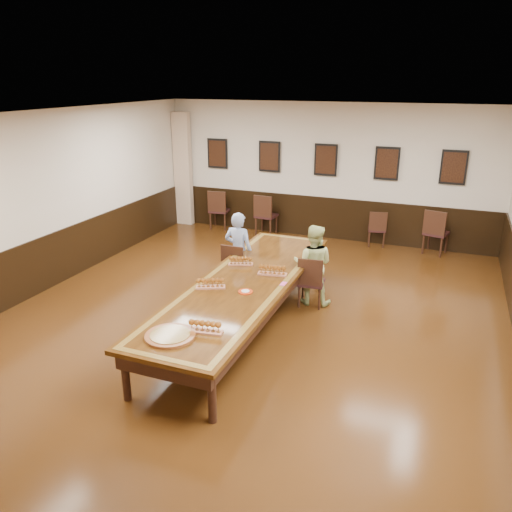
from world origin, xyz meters
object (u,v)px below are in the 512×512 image
at_px(person_man, 239,251).
at_px(person_woman, 313,265).
at_px(spare_chair_c, 377,228).
at_px(spare_chair_a, 220,209).
at_px(spare_chair_b, 266,214).
at_px(conference_table, 244,290).
at_px(carved_platter, 170,336).
at_px(chair_man, 237,266).
at_px(chair_woman, 311,281).
at_px(spare_chair_d, 436,231).

height_order(person_man, person_woman, person_man).
relative_size(spare_chair_c, person_woman, 0.60).
relative_size(spare_chair_a, spare_chair_b, 0.99).
xyz_separation_m(spare_chair_b, person_man, (0.71, -3.37, 0.22)).
relative_size(spare_chair_b, conference_table, 0.20).
xyz_separation_m(spare_chair_a, spare_chair_b, (1.31, -0.06, 0.00)).
xyz_separation_m(spare_chair_c, conference_table, (-1.32, -4.81, 0.19)).
xyz_separation_m(spare_chair_a, person_man, (2.02, -3.42, 0.22)).
height_order(conference_table, carved_platter, carved_platter).
bearing_deg(spare_chair_a, chair_man, 112.42).
height_order(chair_man, chair_woman, chair_man).
xyz_separation_m(spare_chair_b, person_woman, (2.15, -3.50, 0.20)).
bearing_deg(carved_platter, person_woman, 73.83).
bearing_deg(conference_table, chair_woman, 55.25).
xyz_separation_m(chair_woman, carved_platter, (-0.93, -3.07, 0.32)).
distance_m(chair_man, person_woman, 1.46).
relative_size(chair_woman, person_man, 0.62).
relative_size(chair_man, chair_woman, 1.01).
relative_size(chair_woman, spare_chair_c, 1.06).
relative_size(person_man, conference_table, 0.29).
bearing_deg(spare_chair_a, person_man, 113.11).
bearing_deg(spare_chair_d, conference_table, 75.39).
distance_m(spare_chair_b, person_man, 3.45).
xyz_separation_m(spare_chair_b, conference_table, (1.39, -4.71, 0.10)).
bearing_deg(person_woman, chair_man, -7.60).
xyz_separation_m(spare_chair_c, person_woman, (-0.56, -3.59, 0.28)).
distance_m(chair_woman, spare_chair_c, 3.73).
bearing_deg(person_man, spare_chair_c, -120.00).
xyz_separation_m(person_woman, conference_table, (-0.76, -1.21, -0.09)).
bearing_deg(spare_chair_b, spare_chair_a, 0.60).
bearing_deg(spare_chair_c, carved_platter, 67.27).
distance_m(chair_woman, spare_chair_d, 4.05).
xyz_separation_m(chair_man, spare_chair_a, (-2.02, 3.52, 0.05)).
distance_m(spare_chair_a, person_man, 3.98).
relative_size(spare_chair_d, carved_platter, 1.42).
bearing_deg(spare_chair_c, conference_table, 64.20).
distance_m(spare_chair_c, carved_platter, 6.92).
distance_m(chair_woman, carved_platter, 3.22).
xyz_separation_m(chair_man, spare_chair_c, (2.00, 3.56, -0.03)).
bearing_deg(conference_table, spare_chair_b, 106.41).
bearing_deg(person_woman, spare_chair_d, -124.03).
height_order(person_man, conference_table, person_man).
bearing_deg(carved_platter, chair_woman, 73.18).
bearing_deg(carved_platter, chair_man, 99.32).
height_order(chair_woman, conference_table, chair_woman).
relative_size(spare_chair_c, carved_platter, 1.19).
xyz_separation_m(spare_chair_d, carved_platter, (-2.77, -6.67, 0.27)).
height_order(spare_chair_a, spare_chair_c, spare_chair_a).
bearing_deg(person_woman, spare_chair_b, -64.58).
distance_m(person_man, person_woman, 1.45).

